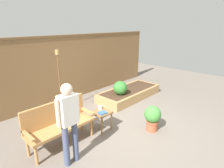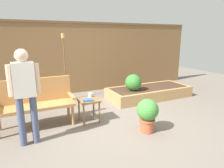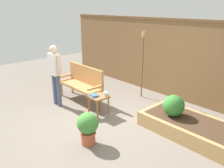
{
  "view_description": "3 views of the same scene",
  "coord_description": "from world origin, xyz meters",
  "views": [
    {
      "loc": [
        -3.17,
        -2.65,
        2.5
      ],
      "look_at": [
        0.26,
        0.59,
        0.97
      ],
      "focal_mm": 30.05,
      "sensor_mm": 36.0,
      "label": 1
    },
    {
      "loc": [
        -1.65,
        -3.38,
        1.74
      ],
      "look_at": [
        0.37,
        0.78,
        0.62
      ],
      "focal_mm": 31.91,
      "sensor_mm": 36.0,
      "label": 2
    },
    {
      "loc": [
        3.5,
        -2.77,
        2.46
      ],
      "look_at": [
        -0.02,
        0.42,
        0.84
      ],
      "focal_mm": 36.9,
      "sensor_mm": 36.0,
      "label": 3
    }
  ],
  "objects": [
    {
      "name": "garden_bench",
      "position": [
        -1.39,
        0.59,
        0.54
      ],
      "size": [
        1.44,
        0.48,
        0.94
      ],
      "color": "#B77F47",
      "rests_on": "ground_plane"
    },
    {
      "name": "tiki_torch",
      "position": [
        -0.48,
        1.96,
        1.23
      ],
      "size": [
        0.1,
        0.1,
        1.81
      ],
      "color": "brown",
      "rests_on": "ground_plane"
    },
    {
      "name": "person_by_bench",
      "position": [
        -1.57,
        -0.1,
        0.93
      ],
      "size": [
        0.47,
        0.2,
        1.56
      ],
      "color": "#475170",
      "rests_on": "ground_plane"
    },
    {
      "name": "book_on_table",
      "position": [
        -0.43,
        0.24,
        0.5
      ],
      "size": [
        0.21,
        0.19,
        0.04
      ],
      "primitive_type": "cube",
      "rotation": [
        0.0,
        0.0,
        -0.19
      ],
      "color": "#38609E",
      "rests_on": "side_table"
    },
    {
      "name": "side_table",
      "position": [
        -0.38,
        0.32,
        0.4
      ],
      "size": [
        0.4,
        0.4,
        0.48
      ],
      "color": "olive",
      "rests_on": "ground_plane"
    },
    {
      "name": "raised_planter_bed",
      "position": [
        1.74,
        1.15,
        0.15
      ],
      "size": [
        2.4,
        1.0,
        0.3
      ],
      "color": "#AD8451",
      "rests_on": "ground_plane"
    },
    {
      "name": "potted_boxwood",
      "position": [
        0.43,
        -0.59,
        0.36
      ],
      "size": [
        0.4,
        0.4,
        0.63
      ],
      "color": "#B75638",
      "rests_on": "ground_plane"
    },
    {
      "name": "ground_plane",
      "position": [
        0.0,
        0.0,
        0.0
      ],
      "size": [
        14.0,
        14.0,
        0.0
      ],
      "primitive_type": "plane",
      "color": "#70665B"
    },
    {
      "name": "shrub_near_bench",
      "position": [
        1.15,
        1.06,
        0.52
      ],
      "size": [
        0.44,
        0.44,
        0.44
      ],
      "color": "brown",
      "rests_on": "raised_planter_bed"
    },
    {
      "name": "cup_on_table",
      "position": [
        -0.29,
        0.46,
        0.52
      ],
      "size": [
        0.13,
        0.1,
        0.09
      ],
      "color": "silver",
      "rests_on": "side_table"
    },
    {
      "name": "fence_back",
      "position": [
        0.0,
        2.6,
        1.09
      ],
      "size": [
        8.4,
        0.14,
        2.16
      ],
      "color": "brown",
      "rests_on": "ground_plane"
    }
  ]
}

